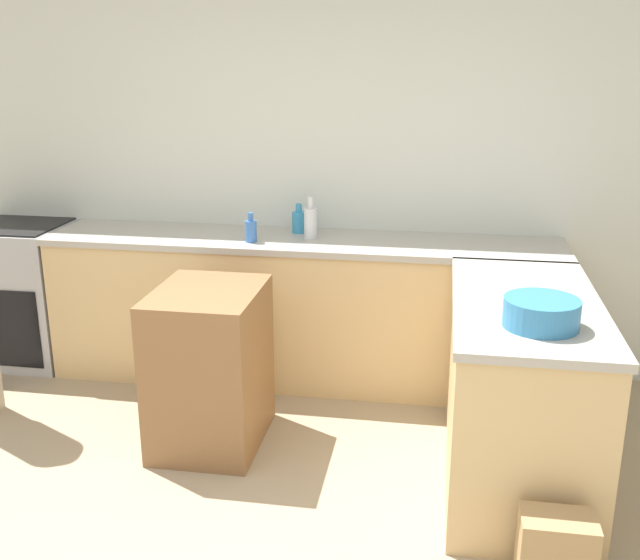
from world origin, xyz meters
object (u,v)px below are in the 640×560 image
object	(u,v)px
mixing_bowl	(541,313)
paper_bag	(556,554)
range_oven	(23,293)
dish_soap_bottle	(299,221)
vinegar_bottle_clear	(311,222)
water_bottle_blue	(251,230)
island_table	(210,367)

from	to	relation	value
mixing_bowl	paper_bag	world-z (taller)	mixing_bowl
range_oven	dish_soap_bottle	bearing A→B (deg)	4.44
range_oven	vinegar_bottle_clear	distance (m)	2.08
water_bottle_blue	mixing_bowl	bearing A→B (deg)	-37.51
range_oven	dish_soap_bottle	distance (m)	1.98
dish_soap_bottle	paper_bag	distance (m)	2.58
water_bottle_blue	vinegar_bottle_clear	distance (m)	0.38
island_table	mixing_bowl	xyz separation A→B (m)	(1.63, -0.45, 0.57)
paper_bag	water_bottle_blue	bearing A→B (deg)	134.23
island_table	dish_soap_bottle	distance (m)	1.23
dish_soap_bottle	vinegar_bottle_clear	bearing A→B (deg)	-53.58
paper_bag	vinegar_bottle_clear	bearing A→B (deg)	125.40
water_bottle_blue	paper_bag	world-z (taller)	water_bottle_blue
island_table	mixing_bowl	world-z (taller)	mixing_bowl
water_bottle_blue	island_table	bearing A→B (deg)	-93.32
dish_soap_bottle	vinegar_bottle_clear	size ratio (longest dim) A/B	0.71
range_oven	mixing_bowl	bearing A→B (deg)	-22.64
dish_soap_bottle	island_table	bearing A→B (deg)	-105.43
vinegar_bottle_clear	paper_bag	world-z (taller)	vinegar_bottle_clear
vinegar_bottle_clear	water_bottle_blue	bearing A→B (deg)	-157.03
mixing_bowl	water_bottle_blue	bearing A→B (deg)	142.49
mixing_bowl	water_bottle_blue	size ratio (longest dim) A/B	1.78
mixing_bowl	paper_bag	bearing A→B (deg)	-81.49
island_table	water_bottle_blue	xyz separation A→B (m)	(0.04, 0.77, 0.58)
range_oven	vinegar_bottle_clear	bearing A→B (deg)	0.35
mixing_bowl	water_bottle_blue	world-z (taller)	water_bottle_blue
range_oven	water_bottle_blue	distance (m)	1.74
island_table	water_bottle_blue	size ratio (longest dim) A/B	4.80
paper_bag	dish_soap_bottle	bearing A→B (deg)	125.47
mixing_bowl	vinegar_bottle_clear	distance (m)	1.84
island_table	dish_soap_bottle	world-z (taller)	dish_soap_bottle
range_oven	dish_soap_bottle	size ratio (longest dim) A/B	5.07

